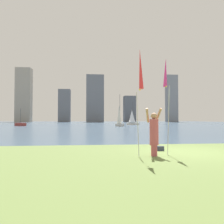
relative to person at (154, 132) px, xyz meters
name	(u,v)px	position (x,y,z in m)	size (l,w,h in m)	color
ground	(104,124)	(1.78, 51.84, -0.94)	(120.00, 138.00, 0.12)	#5B7038
person	(154,132)	(0.00, 0.00, 0.00)	(0.66, 0.49, 1.79)	#B24C59
kite_flag_left	(140,70)	(-0.59, -0.37, 2.22)	(0.16, 0.87, 3.92)	#B2B2B7
kite_flag_right	(166,75)	(0.59, 0.37, 2.24)	(0.16, 0.55, 3.78)	#B2B2B7
bag	(160,148)	(0.66, 1.33, -0.78)	(0.31, 0.19, 0.20)	#33384C
sailboat_0	(119,116)	(3.32, 33.60, 1.05)	(1.78, 1.03, 6.01)	silver
sailboat_1	(20,124)	(-16.01, 38.23, -0.55)	(2.61, 2.19, 3.52)	maroon
sailboat_4	(132,118)	(7.69, 43.35, 0.81)	(3.06, 1.65, 5.45)	white
skyline_tower_0	(24,95)	(-31.05, 93.86, 11.05)	(6.45, 4.79, 23.86)	gray
skyline_tower_1	(64,106)	(-13.72, 97.82, 6.72)	(5.50, 4.09, 15.21)	slate
skyline_tower_2	(95,99)	(0.39, 93.82, 9.79)	(7.90, 5.37, 21.34)	slate
skyline_tower_3	(130,109)	(16.33, 93.50, 5.09)	(5.27, 4.82, 11.93)	#565B66
skyline_tower_4	(172,99)	(36.06, 92.54, 10.05)	(5.07, 3.60, 21.87)	gray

